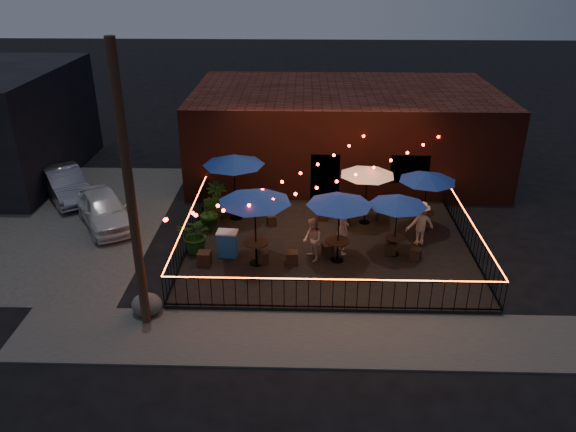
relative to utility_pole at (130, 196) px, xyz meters
The scene contains 38 objects.
ground 7.21m from the utility_pole, 25.71° to the left, with size 110.00×110.00×0.00m, color black.
patio 8.11m from the utility_pole, 40.43° to the left, with size 10.00×8.00×0.15m, color black.
sidewalk 6.74m from the utility_pole, ahead, with size 18.00×2.50×0.05m, color #3E3C39.
parking_lot 10.15m from the utility_pole, 135.00° to the left, with size 11.00×12.00×0.02m, color #3E3C39.
brick_building 14.27m from the utility_pole, 63.05° to the left, with size 14.00×8.00×4.00m.
utility_pole is the anchor object (origin of this frame).
fence_front 6.38m from the utility_pole, ahead, with size 10.00×0.04×1.04m.
fence_left 5.70m from the utility_pole, 85.03° to the left, with size 0.04×8.00×1.04m.
fence_right 11.85m from the utility_pole, 23.86° to the left, with size 0.04×8.00×1.04m.
festoon_lights 6.32m from the utility_pole, 44.40° to the left, with size 10.02×8.72×1.32m.
cafe_table_0 4.58m from the utility_pole, 47.63° to the left, with size 2.82×2.82×2.66m.
cafe_table_1 7.15m from the utility_pole, 74.74° to the left, with size 2.65×2.65×2.64m.
cafe_table_2 6.87m from the utility_pole, 31.62° to the left, with size 2.31×2.31×2.44m.
cafe_table_3 9.64m from the utility_pole, 43.36° to the left, with size 2.62×2.62×2.32m.
cafe_table_4 8.85m from the utility_pole, 27.51° to the left, with size 2.35×2.35×2.19m.
cafe_table_5 10.96m from the utility_pole, 33.38° to the left, with size 2.38×2.38×2.33m.
bistro_chair_0 4.86m from the utility_pole, 68.36° to the left, with size 0.43×0.43×0.51m, color black.
bistro_chair_1 5.81m from the utility_pole, 46.04° to the left, with size 0.36×0.36×0.43m, color black.
bistro_chair_2 7.48m from the utility_pole, 81.09° to the left, with size 0.42×0.42×0.50m, color black.
bistro_chair_3 7.89m from the utility_pole, 62.00° to the left, with size 0.34×0.34×0.40m, color black.
bistro_chair_4 6.37m from the utility_pole, 37.80° to the left, with size 0.39×0.39×0.46m, color black.
bistro_chair_5 7.55m from the utility_pole, 35.64° to the left, with size 0.36×0.36×0.43m, color black.
bistro_chair_6 9.29m from the utility_pole, 51.83° to the left, with size 0.38×0.38×0.44m, color black.
bistro_chair_7 9.46m from the utility_pole, 45.65° to the left, with size 0.36×0.36×0.42m, color black.
bistro_chair_8 9.32m from the utility_pole, 28.01° to the left, with size 0.38×0.38×0.45m, color black.
bistro_chair_9 9.83m from the utility_pole, 23.56° to the left, with size 0.34×0.34×0.41m, color black.
bistro_chair_10 10.82m from the utility_pole, 41.46° to the left, with size 0.43×0.43×0.50m, color black.
bistro_chair_11 11.90m from the utility_pole, 36.76° to the left, with size 0.38×0.38×0.45m, color black.
patron_a 7.73m from the utility_pole, 34.80° to the left, with size 0.68×0.45×1.87m, color tan.
patron_b 6.72m from the utility_pole, 36.08° to the left, with size 0.75×0.58×1.54m, color tan.
patron_c 10.39m from the utility_pole, 29.00° to the left, with size 1.06×0.61×1.64m, color tan.
potted_shrub_a 5.14m from the utility_pole, 78.59° to the left, with size 1.21×1.05×1.35m, color #0C350D.
potted_shrub_b 6.46m from the utility_pole, 79.27° to the left, with size 0.84×0.68×1.53m, color #19390F.
potted_shrub_c 7.62m from the utility_pole, 80.86° to the left, with size 0.82×0.82×1.46m, color #1A3C0E.
cooler 5.40m from the utility_pole, 63.06° to the left, with size 0.74×0.55×0.93m.
boulder 3.67m from the utility_pole, 98.89° to the left, with size 0.90×0.77×0.70m, color #4A4A45.
car_white 7.80m from the utility_pole, 117.16° to the left, with size 1.60×3.98×1.36m, color silver.
car_silver 11.10m from the utility_pole, 123.05° to the left, with size 1.41×4.06×1.34m, color #9B9BA3.
Camera 1 is at (-0.91, -15.87, 9.76)m, focal length 35.00 mm.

